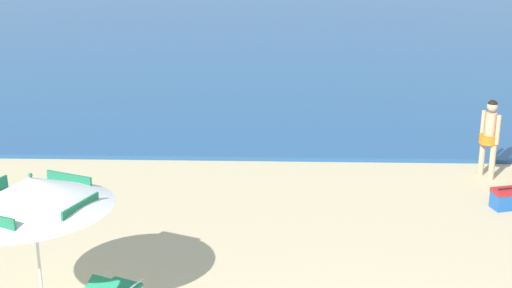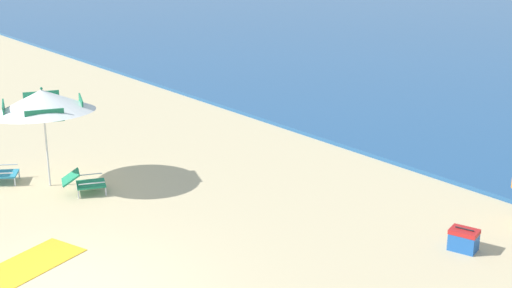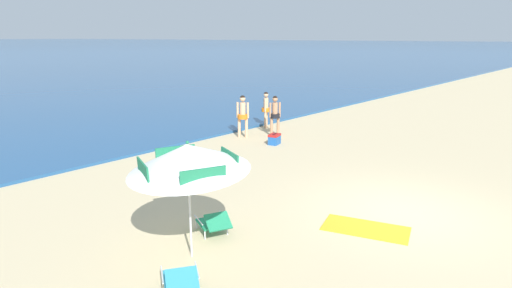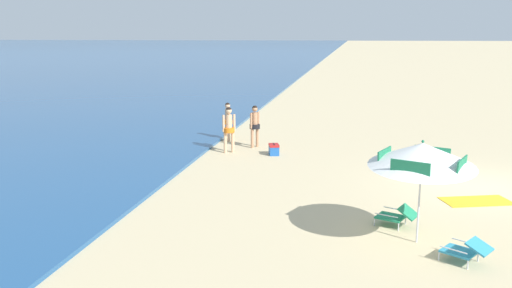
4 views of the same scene
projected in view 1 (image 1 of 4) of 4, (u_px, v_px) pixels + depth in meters
The scene contains 3 objects.
beach_umbrella_striped_main at pixel (32, 194), 10.34m from camera, with size 2.46×2.43×2.26m.
person_wading_in at pixel (490, 133), 16.05m from camera, with size 0.42×0.45×1.72m.
cooler_box at pixel (505, 199), 14.68m from camera, with size 0.57×0.47×0.43m.
Camera 1 is at (-1.26, -7.31, 5.83)m, focal length 53.14 mm.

